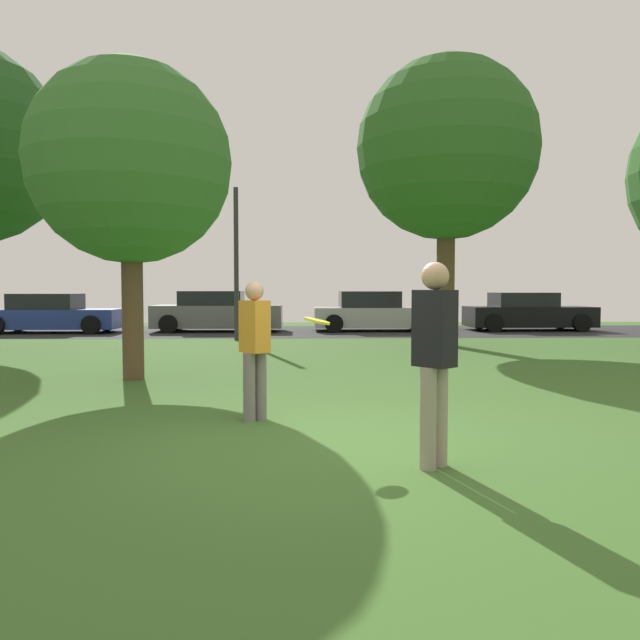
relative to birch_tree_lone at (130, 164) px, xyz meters
name	(u,v)px	position (x,y,z in m)	size (l,w,h in m)	color
ground_plane	(331,443)	(3.10, -4.38, -3.58)	(44.00, 44.00, 0.00)	#3D6628
road_strip	(308,331)	(3.10, 11.62, -3.58)	(44.00, 6.40, 0.01)	#28282B
birch_tree_lone	(130,164)	(0.00, 0.00, 0.00)	(3.34, 3.34, 5.27)	brown
oak_tree_right	(447,150)	(6.72, 6.05, 1.64)	(4.82, 4.82, 7.66)	brown
person_thrower	(255,345)	(2.28, -3.31, -2.71)	(0.38, 0.39, 1.60)	slate
person_catcher	(434,354)	(3.92, -5.22, -2.62)	(0.38, 0.39, 1.74)	gray
frisbee_disc	(317,321)	(2.97, -4.11, -2.39)	(0.31, 0.31, 0.08)	yellow
parked_car_blue	(52,315)	(-5.86, 11.26, -2.96)	(4.54, 1.93, 1.36)	#233893
parked_car_grey	(217,313)	(-0.17, 11.71, -2.91)	(4.55, 2.07, 1.45)	slate
parked_car_silver	(374,313)	(5.49, 11.84, -2.93)	(4.45, 2.09, 1.44)	#B7B7BC
parked_car_black	(527,313)	(11.18, 11.88, -2.94)	(4.49, 2.04, 1.39)	black
street_lamp_post	(236,264)	(0.93, 7.82, -1.33)	(0.14, 0.14, 4.50)	#2D2D33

